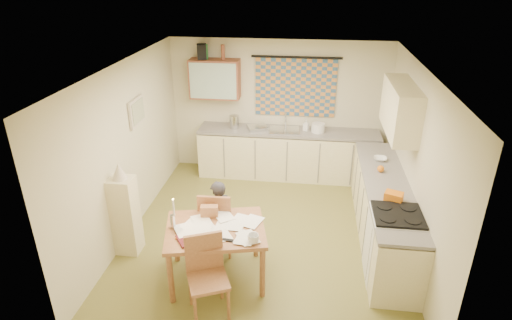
# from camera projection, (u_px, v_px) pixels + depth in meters

# --- Properties ---
(floor) EXTENTS (4.00, 4.50, 0.02)m
(floor) POSITION_uv_depth(u_px,v_px,m) (265.00, 233.00, 6.46)
(floor) COLOR brown
(floor) RESTS_ON ground
(ceiling) EXTENTS (4.00, 4.50, 0.02)m
(ceiling) POSITION_uv_depth(u_px,v_px,m) (266.00, 67.00, 5.40)
(ceiling) COLOR white
(ceiling) RESTS_ON floor
(wall_back) EXTENTS (4.00, 0.02, 2.50)m
(wall_back) POSITION_uv_depth(u_px,v_px,m) (279.00, 108.00, 7.96)
(wall_back) COLOR beige
(wall_back) RESTS_ON floor
(wall_front) EXTENTS (4.00, 0.02, 2.50)m
(wall_front) POSITION_uv_depth(u_px,v_px,m) (239.00, 259.00, 3.90)
(wall_front) COLOR beige
(wall_front) RESTS_ON floor
(wall_left) EXTENTS (0.02, 4.50, 2.50)m
(wall_left) POSITION_uv_depth(u_px,v_px,m) (127.00, 150.00, 6.16)
(wall_left) COLOR beige
(wall_left) RESTS_ON floor
(wall_right) EXTENTS (0.02, 4.50, 2.50)m
(wall_right) POSITION_uv_depth(u_px,v_px,m) (415.00, 165.00, 5.70)
(wall_right) COLOR beige
(wall_right) RESTS_ON floor
(window_blind) EXTENTS (1.45, 0.03, 1.05)m
(window_blind) POSITION_uv_depth(u_px,v_px,m) (295.00, 88.00, 7.73)
(window_blind) COLOR #2F5678
(window_blind) RESTS_ON wall_back
(curtain_rod) EXTENTS (1.60, 0.04, 0.04)m
(curtain_rod) POSITION_uv_depth(u_px,v_px,m) (297.00, 57.00, 7.48)
(curtain_rod) COLOR black
(curtain_rod) RESTS_ON wall_back
(wall_cabinet) EXTENTS (0.90, 0.34, 0.70)m
(wall_cabinet) POSITION_uv_depth(u_px,v_px,m) (215.00, 79.00, 7.71)
(wall_cabinet) COLOR brown
(wall_cabinet) RESTS_ON wall_back
(wall_cabinet_glass) EXTENTS (0.84, 0.02, 0.64)m
(wall_cabinet_glass) POSITION_uv_depth(u_px,v_px,m) (213.00, 81.00, 7.55)
(wall_cabinet_glass) COLOR #99B2A5
(wall_cabinet_glass) RESTS_ON wall_back
(upper_cabinet_right) EXTENTS (0.34, 1.30, 0.70)m
(upper_cabinet_right) POSITION_uv_depth(u_px,v_px,m) (400.00, 109.00, 5.96)
(upper_cabinet_right) COLOR beige
(upper_cabinet_right) RESTS_ON wall_right
(framed_print) EXTENTS (0.04, 0.50, 0.40)m
(framed_print) POSITION_uv_depth(u_px,v_px,m) (137.00, 111.00, 6.33)
(framed_print) COLOR beige
(framed_print) RESTS_ON wall_left
(print_canvas) EXTENTS (0.01, 0.42, 0.32)m
(print_canvas) POSITION_uv_depth(u_px,v_px,m) (138.00, 112.00, 6.33)
(print_canvas) COLOR beige
(print_canvas) RESTS_ON wall_left
(counter_back) EXTENTS (3.30, 0.62, 0.92)m
(counter_back) POSITION_uv_depth(u_px,v_px,m) (288.00, 154.00, 8.00)
(counter_back) COLOR beige
(counter_back) RESTS_ON floor
(counter_right) EXTENTS (0.62, 2.95, 0.92)m
(counter_right) POSITION_uv_depth(u_px,v_px,m) (383.00, 211.00, 6.14)
(counter_right) COLOR beige
(counter_right) RESTS_ON floor
(stove) EXTENTS (0.62, 0.62, 0.95)m
(stove) POSITION_uv_depth(u_px,v_px,m) (393.00, 246.00, 5.36)
(stove) COLOR white
(stove) RESTS_ON floor
(sink) EXTENTS (0.58, 0.48, 0.10)m
(sink) POSITION_uv_depth(u_px,v_px,m) (284.00, 132.00, 7.82)
(sink) COLOR silver
(sink) RESTS_ON counter_back
(tap) EXTENTS (0.03, 0.03, 0.28)m
(tap) POSITION_uv_depth(u_px,v_px,m) (286.00, 120.00, 7.91)
(tap) COLOR silver
(tap) RESTS_ON counter_back
(dish_rack) EXTENTS (0.44, 0.41, 0.06)m
(dish_rack) POSITION_uv_depth(u_px,v_px,m) (257.00, 128.00, 7.85)
(dish_rack) COLOR silver
(dish_rack) RESTS_ON counter_back
(kettle) EXTENTS (0.22, 0.22, 0.24)m
(kettle) POSITION_uv_depth(u_px,v_px,m) (234.00, 122.00, 7.87)
(kettle) COLOR silver
(kettle) RESTS_ON counter_back
(mixing_bowl) EXTENTS (0.32, 0.32, 0.16)m
(mixing_bowl) POSITION_uv_depth(u_px,v_px,m) (318.00, 128.00, 7.70)
(mixing_bowl) COLOR white
(mixing_bowl) RESTS_ON counter_back
(soap_bottle) EXTENTS (0.16, 0.16, 0.20)m
(soap_bottle) POSITION_uv_depth(u_px,v_px,m) (306.00, 125.00, 7.77)
(soap_bottle) COLOR white
(soap_bottle) RESTS_ON counter_back
(bowl) EXTENTS (0.22, 0.22, 0.05)m
(bowl) POSITION_uv_depth(u_px,v_px,m) (380.00, 159.00, 6.61)
(bowl) COLOR white
(bowl) RESTS_ON counter_right
(orange_bag) EXTENTS (0.26, 0.23, 0.12)m
(orange_bag) POSITION_uv_depth(u_px,v_px,m) (394.00, 197.00, 5.47)
(orange_bag) COLOR orange
(orange_bag) RESTS_ON counter_right
(fruit_orange) EXTENTS (0.10, 0.10, 0.10)m
(fruit_orange) POSITION_uv_depth(u_px,v_px,m) (381.00, 169.00, 6.23)
(fruit_orange) COLOR orange
(fruit_orange) RESTS_ON counter_right
(speaker) EXTENTS (0.20, 0.23, 0.26)m
(speaker) POSITION_uv_depth(u_px,v_px,m) (202.00, 52.00, 7.53)
(speaker) COLOR black
(speaker) RESTS_ON wall_cabinet
(bottle_green) EXTENTS (0.08, 0.08, 0.26)m
(bottle_green) POSITION_uv_depth(u_px,v_px,m) (206.00, 52.00, 7.52)
(bottle_green) COLOR #195926
(bottle_green) RESTS_ON wall_cabinet
(bottle_brown) EXTENTS (0.08, 0.08, 0.26)m
(bottle_brown) POSITION_uv_depth(u_px,v_px,m) (223.00, 52.00, 7.49)
(bottle_brown) COLOR brown
(bottle_brown) RESTS_ON wall_cabinet
(dining_table) EXTENTS (1.37, 1.16, 0.75)m
(dining_table) POSITION_uv_depth(u_px,v_px,m) (216.00, 253.00, 5.39)
(dining_table) COLOR brown
(dining_table) RESTS_ON floor
(chair_far) EXTENTS (0.45, 0.45, 0.97)m
(chair_far) POSITION_uv_depth(u_px,v_px,m) (218.00, 232.00, 5.94)
(chair_far) COLOR brown
(chair_far) RESTS_ON floor
(chair_near) EXTENTS (0.57, 0.57, 0.96)m
(chair_near) POSITION_uv_depth(u_px,v_px,m) (209.00, 291.00, 4.87)
(chair_near) COLOR brown
(chair_near) RESTS_ON floor
(person) EXTENTS (0.63, 0.62, 1.11)m
(person) POSITION_uv_depth(u_px,v_px,m) (218.00, 218.00, 5.81)
(person) COLOR black
(person) RESTS_ON floor
(shelf_stand) EXTENTS (0.32, 0.30, 1.14)m
(shelf_stand) POSITION_uv_depth(u_px,v_px,m) (126.00, 216.00, 5.83)
(shelf_stand) COLOR beige
(shelf_stand) RESTS_ON floor
(lampshade) EXTENTS (0.20, 0.20, 0.22)m
(lampshade) POSITION_uv_depth(u_px,v_px,m) (119.00, 171.00, 5.54)
(lampshade) COLOR beige
(lampshade) RESTS_ON shelf_stand
(letter_rack) EXTENTS (0.23, 0.13, 0.16)m
(letter_rack) POSITION_uv_depth(u_px,v_px,m) (209.00, 212.00, 5.43)
(letter_rack) COLOR brown
(letter_rack) RESTS_ON dining_table
(mug) EXTENTS (0.20, 0.20, 0.11)m
(mug) POSITION_uv_depth(u_px,v_px,m) (253.00, 239.00, 4.94)
(mug) COLOR white
(mug) RESTS_ON dining_table
(magazine) EXTENTS (0.43, 0.43, 0.02)m
(magazine) POSITION_uv_depth(u_px,v_px,m) (179.00, 242.00, 4.95)
(magazine) COLOR maroon
(magazine) RESTS_ON dining_table
(book) EXTENTS (0.26, 0.31, 0.02)m
(book) POSITION_uv_depth(u_px,v_px,m) (180.00, 233.00, 5.12)
(book) COLOR orange
(book) RESTS_ON dining_table
(orange_box) EXTENTS (0.14, 0.13, 0.04)m
(orange_box) POSITION_uv_depth(u_px,v_px,m) (191.00, 243.00, 4.92)
(orange_box) COLOR orange
(orange_box) RESTS_ON dining_table
(eyeglasses) EXTENTS (0.13, 0.06, 0.02)m
(eyeglasses) POSITION_uv_depth(u_px,v_px,m) (228.00, 240.00, 4.99)
(eyeglasses) COLOR black
(eyeglasses) RESTS_ON dining_table
(candle_holder) EXTENTS (0.06, 0.06, 0.18)m
(candle_holder) POSITION_uv_depth(u_px,v_px,m) (173.00, 221.00, 5.20)
(candle_holder) COLOR silver
(candle_holder) RESTS_ON dining_table
(candle) EXTENTS (0.03, 0.03, 0.22)m
(candle) POSITION_uv_depth(u_px,v_px,m) (174.00, 208.00, 5.11)
(candle) COLOR white
(candle) RESTS_ON dining_table
(candle_flame) EXTENTS (0.02, 0.02, 0.02)m
(candle_flame) POSITION_uv_depth(u_px,v_px,m) (173.00, 199.00, 5.05)
(candle_flame) COLOR #FFCC66
(candle_flame) RESTS_ON dining_table
(papers) EXTENTS (1.11, 0.80, 0.03)m
(papers) POSITION_uv_depth(u_px,v_px,m) (220.00, 228.00, 5.21)
(papers) COLOR white
(papers) RESTS_ON dining_table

